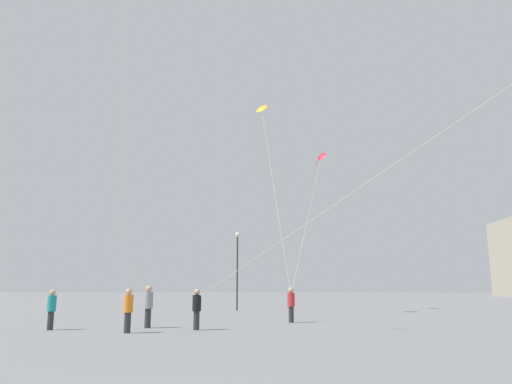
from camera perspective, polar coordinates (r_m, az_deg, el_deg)
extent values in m
cylinder|color=#2D2D33|center=(20.91, -7.01, -14.76)|extent=(0.25, 0.25, 0.76)
cylinder|color=black|center=(20.88, -6.97, -12.82)|extent=(0.36, 0.36, 0.66)
sphere|color=tan|center=(20.87, -6.94, -11.58)|extent=(0.25, 0.25, 0.25)
cylinder|color=#2D2D33|center=(25.03, 4.16, -14.17)|extent=(0.25, 0.25, 0.78)
cylinder|color=red|center=(25.00, 4.13, -12.50)|extent=(0.37, 0.37, 0.68)
sphere|color=tan|center=(25.00, 4.12, -11.43)|extent=(0.25, 0.25, 0.25)
cylinder|color=#2D2D33|center=(22.45, -23.00, -13.75)|extent=(0.24, 0.24, 0.75)
cylinder|color=teal|center=(22.42, -22.86, -11.97)|extent=(0.36, 0.36, 0.65)
sphere|color=tan|center=(22.41, -22.77, -10.83)|extent=(0.24, 0.24, 0.24)
cylinder|color=#2D2D33|center=(22.30, -12.60, -14.27)|extent=(0.27, 0.27, 0.82)
cylinder|color=gray|center=(22.27, -12.52, -12.29)|extent=(0.39, 0.39, 0.72)
sphere|color=tan|center=(22.26, -12.46, -11.03)|extent=(0.27, 0.27, 0.27)
cylinder|color=#2D2D33|center=(20.03, -14.87, -14.63)|extent=(0.25, 0.25, 0.77)
cylinder|color=orange|center=(20.00, -14.76, -12.57)|extent=(0.37, 0.37, 0.67)
sphere|color=tan|center=(19.99, -14.70, -11.24)|extent=(0.25, 0.25, 0.25)
cylinder|color=silver|center=(20.40, -15.19, 8.33)|extent=(0.58, 1.66, 14.19)
cone|color=red|center=(40.15, 7.69, 4.22)|extent=(0.94, 0.95, 0.73)
sphere|color=red|center=(40.13, 7.50, 3.92)|extent=(0.10, 0.10, 0.10)
sphere|color=red|center=(40.12, 7.32, 3.61)|extent=(0.10, 0.10, 0.10)
sphere|color=red|center=(40.11, 7.14, 3.30)|extent=(0.10, 0.10, 0.10)
cylinder|color=silver|center=(32.25, 6.34, -2.02)|extent=(2.98, 13.61, 10.99)
cylinder|color=silver|center=(17.13, 9.22, -1.47)|extent=(10.81, 7.62, 6.55)
cone|color=yellow|center=(34.84, 0.63, 9.85)|extent=(1.07, 1.01, 0.73)
sphere|color=yellow|center=(34.87, 0.50, 9.46)|extent=(0.10, 0.10, 0.10)
sphere|color=yellow|center=(34.91, 0.36, 9.07)|extent=(0.10, 0.10, 0.10)
sphere|color=yellow|center=(34.94, 0.23, 8.69)|extent=(0.10, 0.10, 0.10)
cylinder|color=silver|center=(29.38, 2.09, 0.71)|extent=(1.75, 7.55, 12.90)
cylinder|color=#2D2D30|center=(37.63, -2.22, -9.49)|extent=(0.12, 0.12, 5.58)
sphere|color=#EAE5C6|center=(37.82, -2.19, -5.03)|extent=(0.36, 0.36, 0.36)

